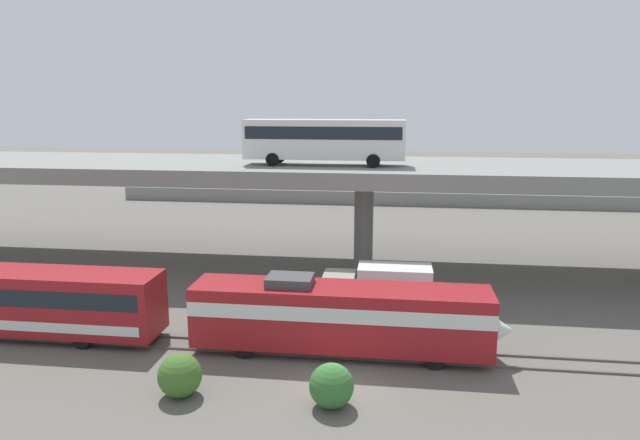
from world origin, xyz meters
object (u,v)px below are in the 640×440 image
object	(u,v)px
service_truck_west	(380,287)
parked_car_2	(405,178)
parked_car_0	(472,181)
parked_car_1	(427,181)
train_locomotive	(355,315)
parked_car_5	(315,176)
parked_car_4	(358,177)
transit_bus_on_overpass	(324,138)
parked_car_3	(325,181)
parked_car_6	(205,178)

from	to	relation	value
service_truck_west	parked_car_2	bearing A→B (deg)	-92.64
parked_car_0	parked_car_2	size ratio (longest dim) A/B	0.87
parked_car_1	parked_car_2	size ratio (longest dim) A/B	0.87
train_locomotive	parked_car_5	bearing A→B (deg)	100.12
parked_car_4	transit_bus_on_overpass	bearing A→B (deg)	-90.20
parked_car_4	train_locomotive	bearing A→B (deg)	-86.46
transit_bus_on_overpass	parked_car_3	distance (m)	34.81
service_truck_west	train_locomotive	bearing A→B (deg)	79.63
service_truck_west	parked_car_5	distance (m)	47.95
service_truck_west	parked_car_4	bearing A→B (deg)	-84.55
parked_car_0	parked_car_2	xyz separation A→B (m)	(-9.04, 2.64, 0.00)
parked_car_3	parked_car_5	world-z (taller)	same
transit_bus_on_overpass	parked_car_5	bearing A→B (deg)	-81.11
transit_bus_on_overpass	parked_car_4	world-z (taller)	transit_bus_on_overpass
parked_car_3	parked_car_5	xyz separation A→B (m)	(-2.05, 5.10, -0.00)
parked_car_5	parked_car_1	bearing A→B (deg)	-9.09
train_locomotive	parked_car_3	xyz separation A→B (m)	(-7.43, 48.04, 0.30)
train_locomotive	parked_car_6	size ratio (longest dim) A/B	3.80
parked_car_2	parked_car_1	bearing A→B (deg)	-39.38
transit_bus_on_overpass	parked_car_5	world-z (taller)	transit_bus_on_overpass
parked_car_3	parked_car_5	size ratio (longest dim) A/B	1.06
transit_bus_on_overpass	service_truck_west	distance (m)	12.78
parked_car_2	parked_car_5	world-z (taller)	same
parked_car_2	parked_car_6	distance (m)	28.38
parked_car_4	service_truck_west	bearing A→B (deg)	-84.55
transit_bus_on_overpass	parked_car_2	xyz separation A→B (m)	(6.75, 38.71, -8.00)
transit_bus_on_overpass	service_truck_west	bearing A→B (deg)	119.87
parked_car_6	train_locomotive	bearing A→B (deg)	116.66
parked_car_4	parked_car_1	bearing A→B (deg)	-14.69
transit_bus_on_overpass	parked_car_0	world-z (taller)	transit_bus_on_overpass
transit_bus_on_overpass	parked_car_0	distance (m)	40.18
service_truck_west	parked_car_1	world-z (taller)	parked_car_1
parked_car_1	parked_car_4	bearing A→B (deg)	-14.69
train_locomotive	parked_car_1	distance (m)	51.01
transit_bus_on_overpass	parked_car_1	bearing A→B (deg)	-105.13
transit_bus_on_overpass	service_truck_west	size ratio (longest dim) A/B	1.76
parked_car_1	parked_car_2	world-z (taller)	same
transit_bus_on_overpass	parked_car_6	bearing A→B (deg)	-58.59
transit_bus_on_overpass	parked_car_1	xyz separation A→B (m)	(9.79, 36.21, -8.00)
parked_car_4	parked_car_6	xyz separation A→B (m)	(-21.53, -3.71, -0.00)
parked_car_1	parked_car_5	bearing A→B (deg)	-9.09
parked_car_0	parked_car_3	distance (m)	19.95
parked_car_0	parked_car_5	world-z (taller)	same
parked_car_3	parked_car_5	bearing A→B (deg)	-68.11
parked_car_2	parked_car_3	xyz separation A→B (m)	(-10.76, -5.06, 0.00)
parked_car_2	parked_car_3	bearing A→B (deg)	-154.79
parked_car_1	parked_car_5	size ratio (longest dim) A/B	0.94
service_truck_west	parked_car_2	distance (m)	46.77
train_locomotive	parked_car_2	bearing A→B (deg)	86.42
service_truck_west	parked_car_3	size ratio (longest dim) A/B	1.48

